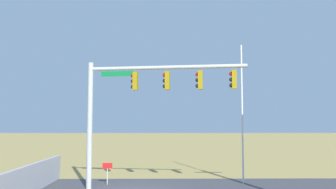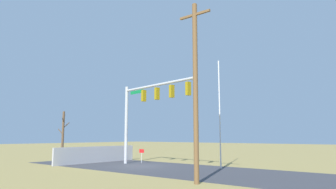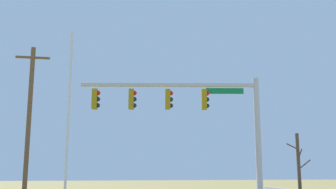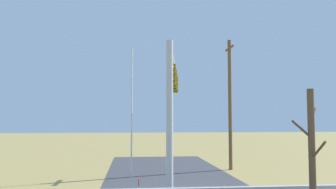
{
  "view_description": "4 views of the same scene",
  "coord_description": "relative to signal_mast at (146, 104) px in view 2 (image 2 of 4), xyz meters",
  "views": [
    {
      "loc": [
        -1.56,
        17.19,
        3.63
      ],
      "look_at": [
        -1.72,
        0.45,
        4.93
      ],
      "focal_mm": 35.82,
      "sensor_mm": 36.0,
      "label": 1
    },
    {
      "loc": [
        -17.45,
        17.68,
        2.36
      ],
      "look_at": [
        -2.77,
        -0.35,
        5.56
      ],
      "focal_mm": 32.49,
      "sensor_mm": 36.0,
      "label": 2
    },
    {
      "loc": [
        -4.97,
        -18.71,
        2.42
      ],
      "look_at": [
        -1.6,
        0.15,
        6.04
      ],
      "focal_mm": 42.93,
      "sensor_mm": 36.0,
      "label": 3
    },
    {
      "loc": [
        16.38,
        -2.43,
        3.62
      ],
      "look_at": [
        -1.36,
        -0.59,
        4.86
      ],
      "focal_mm": 37.88,
      "sensor_mm": 36.0,
      "label": 4
    }
  ],
  "objects": [
    {
      "name": "signal_mast",
      "position": [
        0.0,
        0.0,
        0.0
      ],
      "size": [
        8.4,
        1.51,
        6.77
      ],
      "color": "#B2B5BA",
      "rests_on": "ground_plane"
    },
    {
      "name": "sidewalk_corner",
      "position": [
        3.76,
        -0.43,
        -4.97
      ],
      "size": [
        6.0,
        6.0,
        0.01
      ],
      "primitive_type": "cube",
      "color": "#B7B5AD",
      "rests_on": "ground_plane"
    },
    {
      "name": "open_sign",
      "position": [
        1.98,
        -1.61,
        -4.06
      ],
      "size": [
        0.56,
        0.04,
        1.22
      ],
      "color": "silver",
      "rests_on": "ground_plane"
    },
    {
      "name": "ground_plane",
      "position": [
        0.27,
        0.5,
        -4.97
      ],
      "size": [
        160.0,
        160.0,
        0.0
      ],
      "primitive_type": "plane",
      "color": "#9E894C"
    },
    {
      "name": "retaining_fence",
      "position": [
        5.39,
        0.61,
        -4.25
      ],
      "size": [
        0.2,
        8.69,
        1.45
      ],
      "primitive_type": "cube",
      "color": "#A8A8AD",
      "rests_on": "ground_plane"
    },
    {
      "name": "bare_tree",
      "position": [
        6.72,
        3.33,
        -2.66
      ],
      "size": [
        1.27,
        1.02,
        4.51
      ],
      "color": "brown",
      "rests_on": "ground_plane"
    },
    {
      "name": "utility_pole",
      "position": [
        -8.46,
        5.22,
        -0.09
      ],
      "size": [
        1.9,
        0.26,
        9.43
      ],
      "color": "brown",
      "rests_on": "ground_plane"
    },
    {
      "name": "road_surface",
      "position": [
        -3.73,
        0.5,
        -4.97
      ],
      "size": [
        28.0,
        8.0,
        0.01
      ],
      "primitive_type": "cube",
      "color": "#3D3D42",
      "rests_on": "ground_plane"
    },
    {
      "name": "flagpole",
      "position": [
        -5.82,
        -1.9,
        -0.92
      ],
      "size": [
        0.1,
        0.1,
        8.11
      ],
      "primitive_type": "cylinder",
      "color": "silver",
      "rests_on": "ground_plane"
    }
  ]
}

